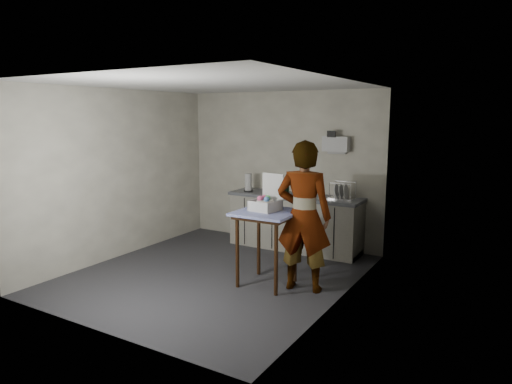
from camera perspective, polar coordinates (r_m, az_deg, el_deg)
The scene contains 15 objects.
ground at distance 6.51m, azimuth -5.10°, elevation -10.21°, with size 4.00×4.00×0.00m, color #2A292F.
wall_back at distance 7.88m, azimuth 3.24°, elevation 3.00°, with size 3.60×0.02×2.60m, color #B2AD9B.
wall_right at distance 5.36m, azimuth 10.44°, elevation -0.25°, with size 0.02×4.00×2.60m, color #B2AD9B.
wall_left at distance 7.38m, azimuth -16.62°, elevation 2.17°, with size 0.02×4.00×2.60m, color #B2AD9B.
ceiling at distance 6.14m, azimuth -5.46°, elevation 13.23°, with size 3.60×4.00×0.01m, color white.
kitchen_counter at distance 7.60m, azimuth 4.85°, elevation -3.95°, with size 2.24×0.62×0.91m.
wall_shelf at distance 7.37m, azimuth 9.97°, elevation 5.91°, with size 0.42×0.18×0.37m.
side_table at distance 5.89m, azimuth 1.37°, elevation -3.62°, with size 0.77×0.77×0.98m.
standing_man at distance 5.73m, azimuth 5.99°, elevation -3.06°, with size 0.70×0.46×1.90m, color #B2A593.
soap_bottle at distance 7.46m, azimuth 3.43°, elevation 0.72°, with size 0.11×0.11×0.28m, color black.
soda_can at distance 7.51m, azimuth 5.57°, elevation 0.16°, with size 0.07×0.07×0.13m, color red.
dark_bottle at distance 7.64m, azimuth 3.95°, elevation 0.63°, with size 0.06×0.06×0.21m, color black.
paper_towel at distance 7.82m, azimuth -0.97°, elevation 1.15°, with size 0.17×0.17×0.30m.
dish_rack at distance 7.24m, azimuth 10.69°, elevation -0.37°, with size 0.38×0.28×0.27m.
bakery_box at distance 5.91m, azimuth 1.26°, elevation -1.29°, with size 0.37×0.38×0.47m.
Camera 1 is at (3.60, -4.96, 2.20)m, focal length 32.00 mm.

